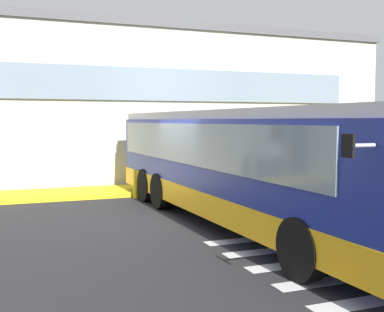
% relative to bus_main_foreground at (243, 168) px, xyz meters
% --- Properties ---
extents(ground_plane, '(80.00, 90.00, 0.02)m').
position_rel_bus_main_foreground_xyz_m(ground_plane, '(-1.34, 0.95, -1.35)').
color(ground_plane, '#232326').
rests_on(ground_plane, ground).
extents(bay_paint_stripes, '(4.40, 3.96, 0.01)m').
position_rel_bus_main_foreground_xyz_m(bay_paint_stripes, '(0.66, -3.25, -1.33)').
color(bay_paint_stripes, silver).
rests_on(bay_paint_stripes, ground).
extents(terminal_building, '(24.59, 13.80, 6.20)m').
position_rel_bus_main_foreground_xyz_m(terminal_building, '(-2.03, 12.60, 1.76)').
color(terminal_building, beige).
rests_on(terminal_building, ground).
extents(boarding_curb, '(26.79, 2.00, 0.15)m').
position_rel_bus_main_foreground_xyz_m(boarding_curb, '(-1.34, 5.75, -1.26)').
color(boarding_curb, yellow).
rests_on(boarding_curb, ground).
extents(bus_main_foreground, '(3.07, 11.86, 2.70)m').
position_rel_bus_main_foreground_xyz_m(bus_main_foreground, '(0.00, 0.00, 0.00)').
color(bus_main_foreground, navy).
rests_on(bus_main_foreground, ground).
extents(safety_bollard_yellow, '(0.18, 0.18, 0.90)m').
position_rel_bus_main_foreground_xyz_m(safety_bollard_yellow, '(-1.48, 4.55, -0.89)').
color(safety_bollard_yellow, yellow).
rests_on(safety_bollard_yellow, ground).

